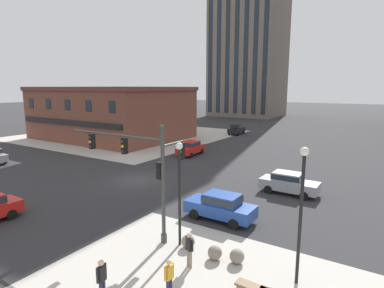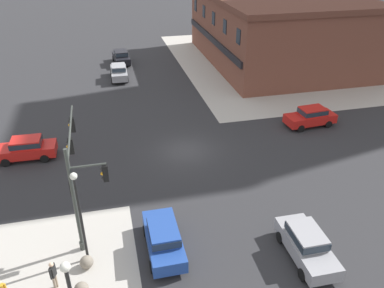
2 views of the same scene
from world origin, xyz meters
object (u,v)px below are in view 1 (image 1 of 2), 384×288
Objects in this scene: street_lamp_mid_sidewalk at (301,201)px; car_cross_westbound at (289,182)px; bollard_sphere_curb_a at (188,241)px; street_lamp_corner_near at (179,182)px; bollard_sphere_curb_b at (215,253)px; car_main_southbound_near at (221,205)px; traffic_signal_main at (145,165)px; pedestrian_by_lamp at (189,248)px; pedestrian_at_curb at (102,278)px; pedestrian_with_bag at (169,276)px; bollard_sphere_curb_c at (237,256)px; car_main_northbound_far at (191,148)px; car_main_northbound_near at (237,129)px.

street_lamp_mid_sidewalk is 12.19m from car_cross_westbound.
street_lamp_mid_sidewalk reaches higher than bollard_sphere_curb_a.
bollard_sphere_curb_a is 0.13× the size of street_lamp_corner_near.
car_main_southbound_near is at bearing 114.29° from bollard_sphere_curb_b.
traffic_signal_main is 5.09m from pedestrian_by_lamp.
pedestrian_at_curb is 1.06× the size of pedestrian_with_bag.
car_main_southbound_near is at bearing 126.44° from bollard_sphere_curb_c.
pedestrian_by_lamp reaches higher than pedestrian_with_bag.
street_lamp_mid_sidewalk reaches higher than street_lamp_corner_near.
street_lamp_corner_near reaches higher than car_main_northbound_far.
pedestrian_at_curb is at bearing -142.53° from pedestrian_with_bag.
traffic_signal_main reaches higher than pedestrian_by_lamp.
car_main_northbound_far is at bearing 122.84° from pedestrian_by_lamp.
pedestrian_at_curb is at bearing -113.60° from bollard_sphere_curb_b.
car_cross_westbound is at bearing -29.04° from car_main_northbound_far.
car_main_northbound_far is (-11.76, 19.17, -2.51)m from street_lamp_corner_near.
traffic_signal_main reaches higher than bollard_sphere_curb_b.
street_lamp_mid_sidewalk reaches higher than bollard_sphere_curb_b.
street_lamp_mid_sidewalk is 43.66m from car_main_northbound_near.
street_lamp_corner_near reaches higher than pedestrian_at_curb.
bollard_sphere_curb_c is at bearing 0.41° from traffic_signal_main.
car_main_southbound_near is at bearing 103.05° from pedestrian_with_bag.
car_main_southbound_near is (-1.29, 5.55, -0.06)m from pedestrian_by_lamp.
street_lamp_mid_sidewalk is (6.07, -0.05, 0.22)m from street_lamp_corner_near.
pedestrian_with_bag is 4.96m from street_lamp_corner_near.
pedestrian_by_lamp is 12.81m from car_cross_westbound.
pedestrian_by_lamp is at bearing -138.71° from bollard_sphere_curb_c.
traffic_signal_main is at bearing -179.71° from bollard_sphere_curb_a.
bollard_sphere_curb_b and bollard_sphere_curb_c have the same top height.
traffic_signal_main is 12.65m from car_cross_westbound.
car_main_northbound_far reaches higher than bollard_sphere_curb_c.
street_lamp_mid_sidewalk reaches higher than pedestrian_by_lamp.
pedestrian_at_curb is 0.40× the size of car_main_southbound_near.
street_lamp_mid_sidewalk reaches higher than bollard_sphere_curb_c.
car_main_northbound_far is (-13.35, 20.68, -0.06)m from pedestrian_by_lamp.
pedestrian_with_bag is 0.37× the size of car_cross_westbound.
pedestrian_by_lamp reaches higher than bollard_sphere_curb_b.
car_main_northbound_far is at bearing 125.76° from bollard_sphere_curb_b.
street_lamp_corner_near is (-1.59, 1.51, 2.45)m from pedestrian_by_lamp.
car_main_southbound_near is (-5.77, 4.09, -2.73)m from street_lamp_mid_sidewalk.
street_lamp_mid_sidewalk is at bearing -47.15° from car_main_northbound_far.
pedestrian_at_curb is at bearing -98.27° from car_cross_westbound.
pedestrian_at_curb is at bearing -112.00° from pedestrian_by_lamp.
pedestrian_by_lamp reaches higher than car_main_northbound_far.
traffic_signal_main is 6.47m from pedestrian_at_curb.
street_lamp_mid_sidewalk reaches higher than car_main_northbound_near.
traffic_signal_main is 10.17× the size of bollard_sphere_curb_c.
car_cross_westbound is (2.17, 7.23, 0.00)m from car_main_southbound_near.
pedestrian_at_curb is 0.39× the size of car_main_northbound_near.
bollard_sphere_curb_c is at bearing 0.54° from bollard_sphere_curb_a.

